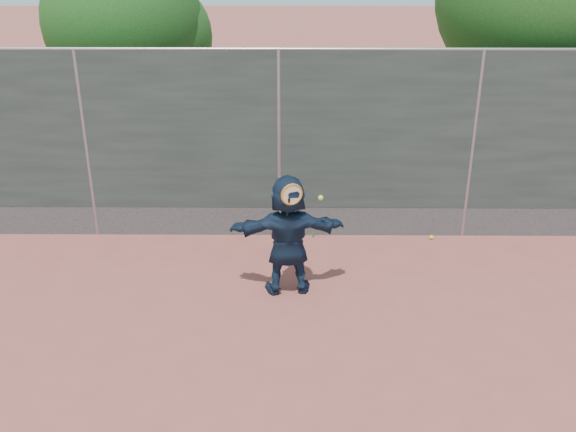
{
  "coord_description": "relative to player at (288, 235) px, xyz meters",
  "views": [
    {
      "loc": [
        0.21,
        -6.03,
        4.54
      ],
      "look_at": [
        0.15,
        1.72,
        1.12
      ],
      "focal_mm": 40.0,
      "sensor_mm": 36.0,
      "label": 1
    }
  ],
  "objects": [
    {
      "name": "ball_ground",
      "position": [
        2.32,
        1.63,
        -0.81
      ],
      "size": [
        0.07,
        0.07,
        0.07
      ],
      "primitive_type": "sphere",
      "color": "#C4F937",
      "rests_on": "ground"
    },
    {
      "name": "player",
      "position": [
        0.0,
        0.0,
        0.0
      ],
      "size": [
        1.6,
        0.65,
        1.68
      ],
      "primitive_type": "imported",
      "rotation": [
        0.0,
        0.0,
        3.24
      ],
      "color": "#16263D",
      "rests_on": "ground"
    },
    {
      "name": "tree_left",
      "position": [
        -3.0,
        4.83,
        2.1
      ],
      "size": [
        3.15,
        3.0,
        4.53
      ],
      "color": "#382314",
      "rests_on": "ground"
    },
    {
      "name": "weed_clump",
      "position": [
        0.14,
        1.67,
        -0.71
      ],
      "size": [
        0.68,
        0.07,
        0.3
      ],
      "color": "#387226",
      "rests_on": "ground"
    },
    {
      "name": "fence",
      "position": [
        -0.15,
        1.78,
        0.74
      ],
      "size": [
        20.0,
        0.06,
        3.03
      ],
      "color": "#38423D",
      "rests_on": "ground"
    },
    {
      "name": "swing_action",
      "position": [
        0.08,
        -0.19,
        0.64
      ],
      "size": [
        0.55,
        0.16,
        0.51
      ],
      "color": "orange",
      "rests_on": "ground"
    },
    {
      "name": "ground",
      "position": [
        -0.15,
        -1.72,
        -0.84
      ],
      "size": [
        80.0,
        80.0,
        0.0
      ],
      "primitive_type": "plane",
      "color": "#9E4C42",
      "rests_on": "ground"
    }
  ]
}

